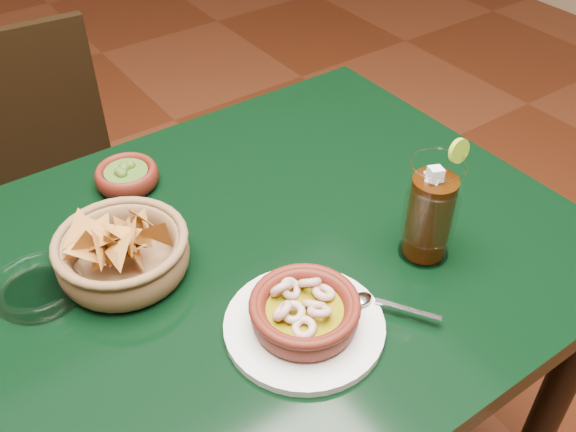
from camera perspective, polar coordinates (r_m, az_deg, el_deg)
dining_table at (r=1.05m, az=-6.98°, el=-8.95°), size 1.20×0.80×0.75m
dining_chair at (r=1.66m, az=-20.30°, el=1.63°), size 0.43×0.43×0.85m
shrimp_plate at (r=0.88m, az=1.50°, el=-8.77°), size 0.27×0.22×0.07m
chip_basket at (r=0.98m, az=-14.51°, el=-3.15°), size 0.23×0.23×0.12m
guacamole_ramekin at (r=1.16m, az=-14.14°, el=3.47°), size 0.13×0.13×0.04m
cola_drink at (r=0.97m, az=12.55°, el=0.47°), size 0.17×0.17×0.19m
glass_ashtray at (r=0.99m, az=-21.31°, el=-5.94°), size 0.14×0.14×0.03m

